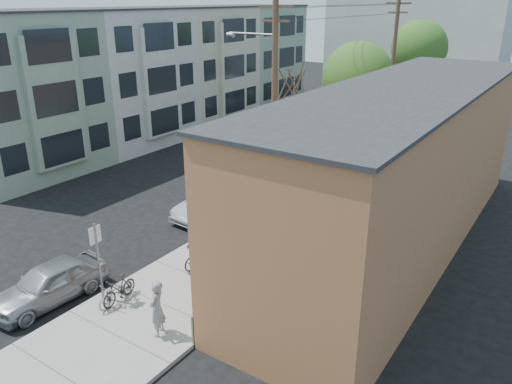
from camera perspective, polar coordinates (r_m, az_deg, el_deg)
The scene contains 26 objects.
ground at distance 22.56m, azimuth -11.42°, elevation -4.62°, with size 120.00×120.00×0.00m, color black.
sidewalk at distance 28.81m, azimuth 10.41°, elevation 1.43°, with size 4.50×58.00×0.15m, color gray.
cafe_building at distance 20.89m, azimuth 16.12°, elevation 2.60°, with size 6.60×20.20×6.61m.
apartment_row at distance 39.00m, azimuth -9.87°, elevation 13.35°, with size 6.30×32.00×9.00m.
end_cap_building at distance 58.60m, azimuth 17.92°, elevation 16.73°, with size 18.00×8.00×12.00m, color #B6B7B2.
sign_post at distance 17.32m, azimuth -17.65°, elevation -6.82°, with size 0.07×0.45×2.80m.
parking_meter_near at distance 22.03m, azimuth -4.01°, elevation -2.06°, with size 0.14×0.14×1.24m.
parking_meter_far at distance 28.66m, azimuth 6.24°, elevation 3.47°, with size 0.14×0.14×1.24m.
utility_pole_near at distance 23.84m, azimuth 1.99°, elevation 10.92°, with size 3.57×0.28×10.00m.
utility_pole_far at distance 38.39m, azimuth 15.37°, elevation 14.07°, with size 1.80×0.28×10.00m.
tree_bare at distance 24.87m, azimuth 3.61°, elevation 4.94°, with size 0.24×0.24×5.12m.
tree_leafy_mid at distance 31.69m, azimuth 11.57°, elevation 12.64°, with size 4.36×4.36×7.19m.
tree_leafy_far at distance 42.78m, azimuth 18.12°, elevation 15.34°, with size 4.36×4.36×8.03m.
patio_chair_a at distance 18.53m, azimuth 0.33°, elevation -8.14°, with size 0.50×0.50×0.88m, color #124221, non-canonical shape.
patio_chair_b at distance 16.65m, azimuth -3.57°, elevation -11.94°, with size 0.50×0.50×0.88m, color #124221, non-canonical shape.
patron_grey at distance 15.56m, azimuth -11.25°, elevation -12.92°, with size 0.66×0.43×1.81m, color gray.
patron_green at distance 17.23m, azimuth -5.27°, elevation -9.34°, with size 0.77×0.60×1.59m, color #327E61.
cyclist at distance 18.98m, azimuth -6.30°, elevation -5.86°, with size 1.20×0.69×1.86m, color maroon.
cyclist_bike at distance 19.19m, azimuth -6.24°, elevation -7.08°, with size 0.62×1.79×0.94m, color black.
parked_bike_a at distance 17.61m, azimuth -15.39°, elevation -10.65°, with size 0.43×1.53×0.92m, color black.
parked_bike_b at distance 17.57m, azimuth -15.73°, elevation -10.96°, with size 0.54×1.55×0.81m, color slate.
car_0 at distance 18.55m, azimuth -22.57°, elevation -9.59°, with size 1.62×4.04×1.38m, color #95979C.
car_1 at distance 23.65m, azimuth -5.45°, elevation -1.31°, with size 1.36×3.91×1.29m, color #B5BABD.
car_2 at distance 28.25m, azimuth 2.27°, elevation 2.71°, with size 1.96×4.82×1.40m, color black.
car_3 at distance 32.80m, azimuth 7.28°, elevation 5.22°, with size 2.33×5.06×1.41m, color #9EA2A5.
bus at distance 44.87m, azimuth 10.62°, elevation 10.37°, with size 2.43×10.40×2.90m, color white.
Camera 1 is at (14.76, -14.03, 9.71)m, focal length 35.00 mm.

